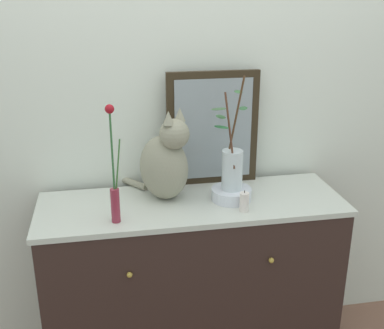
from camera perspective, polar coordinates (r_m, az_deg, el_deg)
The scene contains 8 objects.
wall_back at distance 2.36m, azimuth -1.36°, elevation 7.73°, with size 4.40×0.08×2.60m, color silver.
sideboard at distance 2.43m, azimuth 0.00°, elevation -13.97°, with size 1.39×0.48×0.89m.
mirror_leaning at distance 2.33m, azimuth 2.46°, elevation 4.21°, with size 0.44×0.03×0.55m.
cat_sitting at distance 2.18m, azimuth -3.17°, elevation 0.27°, with size 0.35×0.40×0.43m.
vase_slim_green at distance 1.99m, azimuth -9.11°, elevation -2.45°, with size 0.05×0.04×0.50m.
bowl_porcelain at distance 2.22m, azimuth 4.65°, elevation -3.48°, with size 0.18×0.18×0.05m, color silver.
vase_glass_clear at distance 2.17m, azimuth 4.72°, elevation -0.18°, with size 0.20×0.19×0.51m.
candle_pillar at distance 2.11m, azimuth 6.15°, elevation -4.40°, with size 0.04×0.04×0.10m.
Camera 1 is at (-0.36, -1.97, 1.83)m, focal length 45.43 mm.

